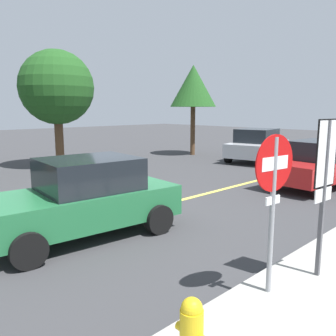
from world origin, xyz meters
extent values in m
plane|color=#38383A|center=(0.00, 0.00, 0.00)|extent=(80.00, 80.00, 0.00)
cube|color=#9E9B93|center=(0.00, -5.49, 0.07)|extent=(40.00, 2.50, 0.15)
cube|color=#E0D14C|center=(3.00, 0.00, 0.01)|extent=(28.00, 0.16, 0.01)
cylinder|color=gray|center=(0.06, -4.64, 1.15)|extent=(0.07, 0.07, 2.30)
cylinder|color=red|center=(0.06, -4.64, 1.96)|extent=(0.76, 0.12, 0.76)
cube|color=white|center=(0.06, -4.64, 1.96)|extent=(0.53, 0.10, 0.18)
cube|color=white|center=(0.06, -4.64, 1.46)|extent=(0.28, 0.06, 0.11)
cube|color=#4C4C51|center=(1.04, -4.90, 1.25)|extent=(0.06, 0.06, 2.50)
cube|color=white|center=(1.04, -4.90, 2.02)|extent=(0.50, 0.07, 0.95)
cube|color=black|center=(1.04, -4.90, 2.02)|extent=(0.54, 0.07, 0.99)
cube|color=white|center=(1.04, -4.90, 1.41)|extent=(0.45, 0.06, 0.20)
cube|color=#236B3D|center=(-0.49, -0.57, 0.65)|extent=(4.16, 2.19, 0.66)
cube|color=black|center=(-0.30, -0.59, 1.32)|extent=(2.07, 1.76, 0.66)
cylinder|color=black|center=(-1.94, -1.31, 0.32)|extent=(0.66, 0.28, 0.64)
cylinder|color=black|center=(-1.76, 0.46, 0.32)|extent=(0.66, 0.28, 0.64)
cylinder|color=black|center=(0.77, -1.59, 0.32)|extent=(0.66, 0.28, 0.64)
cylinder|color=black|center=(0.95, 0.18, 0.32)|extent=(0.66, 0.28, 0.64)
cube|color=red|center=(7.67, -1.98, 0.64)|extent=(4.05, 2.18, 0.63)
cube|color=black|center=(7.86, -2.00, 1.27)|extent=(2.01, 1.79, 0.63)
cylinder|color=black|center=(6.27, -2.79, 0.32)|extent=(0.66, 0.27, 0.64)
cylinder|color=black|center=(6.43, -0.95, 0.32)|extent=(0.66, 0.27, 0.64)
cylinder|color=black|center=(9.07, -1.17, 0.32)|extent=(0.66, 0.27, 0.64)
cube|color=#B7BABF|center=(11.66, 2.77, 0.66)|extent=(4.64, 2.69, 0.67)
cube|color=black|center=(11.45, 2.73, 1.33)|extent=(2.37, 2.03, 0.67)
cylinder|color=black|center=(12.93, 3.98, 0.32)|extent=(0.67, 0.34, 0.64)
cylinder|color=black|center=(13.29, 2.13, 0.32)|extent=(0.67, 0.34, 0.64)
cylinder|color=black|center=(10.03, 3.41, 0.32)|extent=(0.67, 0.34, 0.64)
cylinder|color=black|center=(10.39, 1.56, 0.32)|extent=(0.67, 0.34, 0.64)
cylinder|color=#513823|center=(11.04, 6.76, 1.39)|extent=(0.27, 0.27, 2.79)
cone|color=#1E4C1C|center=(11.04, 6.76, 3.96)|extent=(2.64, 2.64, 2.34)
cylinder|color=#513823|center=(3.30, 7.93, 1.35)|extent=(0.38, 0.38, 2.71)
sphere|color=#1E4C1C|center=(3.30, 7.93, 3.61)|extent=(3.28, 3.28, 3.28)
sphere|color=gold|center=(-1.71, -4.81, 0.72)|extent=(0.22, 0.22, 0.22)
cylinder|color=gold|center=(-1.71, -4.67, 0.45)|extent=(0.09, 0.10, 0.09)
camera|label=1|loc=(-4.05, -6.91, 2.66)|focal=37.16mm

